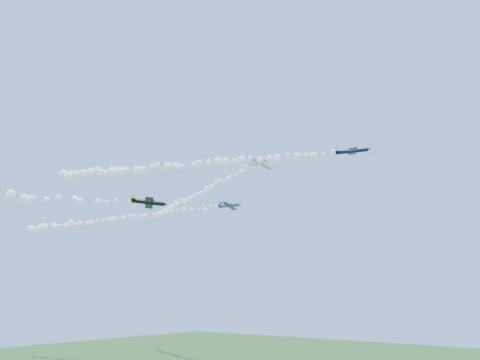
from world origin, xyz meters
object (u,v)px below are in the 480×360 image
Objects in this scene: plane_white at (260,162)px; plane_navy at (352,151)px; plane_black at (149,202)px; plane_grey at (229,206)px.

plane_navy is at bearing 23.87° from plane_white.
plane_navy is 43.58m from plane_black.
plane_navy is 1.10× the size of plane_grey.
plane_grey is at bearing 177.54° from plane_white.
plane_navy is at bearing -20.64° from plane_grey.
plane_black is at bearing -92.71° from plane_white.
plane_white reaches higher than plane_grey.
plane_black is (-33.63, -25.38, -11.14)m from plane_navy.
plane_white is 0.99× the size of plane_black.
plane_navy reaches higher than plane_black.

